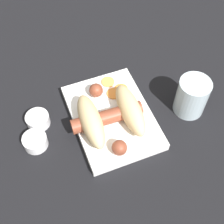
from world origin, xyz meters
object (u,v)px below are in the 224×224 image
at_px(food_tray, 112,117).
at_px(condiment_cup_far, 36,143).
at_px(condiment_cup_near, 38,120).
at_px(bread_roll, 111,115).
at_px(drink_glass, 192,97).
at_px(sausage, 107,117).

relative_size(food_tray, condiment_cup_far, 4.45).
bearing_deg(condiment_cup_near, bread_roll, -115.42).
bearing_deg(bread_roll, drink_glass, -94.96).
bearing_deg(sausage, condiment_cup_near, 65.31).
distance_m(condiment_cup_near, drink_glass, 0.37).
xyz_separation_m(food_tray, sausage, (-0.01, 0.02, 0.03)).
xyz_separation_m(condiment_cup_far, drink_glass, (-0.03, -0.38, 0.04)).
distance_m(food_tray, bread_roll, 0.05).
xyz_separation_m(bread_roll, condiment_cup_near, (0.07, 0.16, -0.04)).
relative_size(bread_roll, condiment_cup_far, 2.73).
bearing_deg(sausage, food_tray, -51.70).
distance_m(sausage, drink_glass, 0.21).
bearing_deg(drink_glass, food_tray, 78.88).
bearing_deg(condiment_cup_near, sausage, -114.69).
bearing_deg(food_tray, condiment_cup_near, 71.89).
xyz_separation_m(condiment_cup_near, condiment_cup_far, (-0.06, 0.02, 0.00)).
distance_m(food_tray, condiment_cup_far, 0.19).
xyz_separation_m(sausage, drink_glass, (-0.02, -0.21, 0.01)).
height_order(bread_roll, condiment_cup_far, bread_roll).
bearing_deg(food_tray, sausage, 128.30).
bearing_deg(food_tray, bread_roll, 151.19).
xyz_separation_m(food_tray, condiment_cup_near, (0.06, 0.17, 0.00)).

